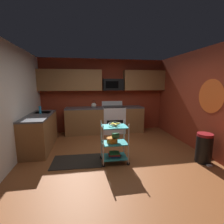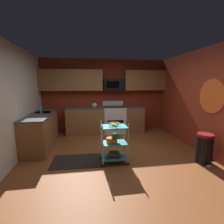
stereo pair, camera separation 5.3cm
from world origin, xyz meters
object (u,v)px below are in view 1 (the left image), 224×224
mixing_bowl_large (112,140)px  book_stack (114,154)px  microwave (113,85)px  kettle (94,105)px  dish_soap_bottle (40,110)px  trash_can (204,148)px  oven_range (113,119)px  rolling_cart (114,143)px  fruit_bowl (114,124)px  mixing_bowl_small (116,135)px

mixing_bowl_large → book_stack: 0.34m
microwave → kettle: microwave is taller
dish_soap_bottle → book_stack: bearing=-36.3°
book_stack → dish_soap_bottle: size_ratio=1.31×
microwave → mixing_bowl_large: 2.69m
trash_can → mixing_bowl_large: bearing=170.9°
mixing_bowl_large → book_stack: mixing_bowl_large is taller
microwave → book_stack: size_ratio=2.67×
microwave → mixing_bowl_large: bearing=-100.1°
oven_range → microwave: size_ratio=1.57×
rolling_cart → mixing_bowl_large: bearing=180.0°
fruit_bowl → oven_range: bearing=80.6°
microwave → book_stack: microwave is taller
microwave → dish_soap_bottle: (-2.23, -1.02, -0.68)m
oven_range → kettle: size_ratio=4.17×
mixing_bowl_small → mixing_bowl_large: bearing=-178.2°
microwave → oven_range: bearing=-89.7°
microwave → fruit_bowl: microwave is taller
dish_soap_bottle → oven_range: bearing=22.3°
fruit_bowl → mixing_bowl_large: (-0.05, 0.00, -0.36)m
oven_range → book_stack: size_ratio=4.19×
oven_range → fruit_bowl: 2.34m
mixing_bowl_small → book_stack: size_ratio=0.69×
microwave → dish_soap_bottle: microwave is taller
mixing_bowl_small → trash_can: size_ratio=0.28×
rolling_cart → mixing_bowl_large: (-0.05, 0.00, 0.07)m
rolling_cart → mixing_bowl_large: 0.08m
book_stack → trash_can: size_ratio=0.40×
oven_range → rolling_cart: 2.30m
oven_range → book_stack: oven_range is taller
mixing_bowl_large → book_stack: size_ratio=0.96×
microwave → dish_soap_bottle: size_ratio=3.50×
microwave → fruit_bowl: 2.54m
fruit_bowl → mixing_bowl_small: (0.03, 0.00, -0.26)m
mixing_bowl_large → dish_soap_bottle: size_ratio=1.26×
oven_range → fruit_bowl: (-0.38, -2.27, 0.40)m
oven_range → dish_soap_bottle: 2.47m
oven_range → microwave: bearing=90.3°
rolling_cart → book_stack: 0.27m
rolling_cart → mixing_bowl_small: (0.03, 0.00, 0.16)m
microwave → trash_can: bearing=-59.5°
fruit_bowl → mixing_bowl_large: fruit_bowl is taller
mixing_bowl_large → mixing_bowl_small: bearing=1.8°
rolling_cart → book_stack: (0.00, 0.00, -0.27)m
fruit_bowl → mixing_bowl_small: fruit_bowl is taller
rolling_cart → fruit_bowl: rolling_cart is taller
microwave → trash_can: 3.42m
fruit_bowl → book_stack: bearing=-90.0°
mixing_bowl_small → dish_soap_bottle: (-1.88, 1.36, 0.40)m
dish_soap_bottle → microwave: bearing=24.5°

